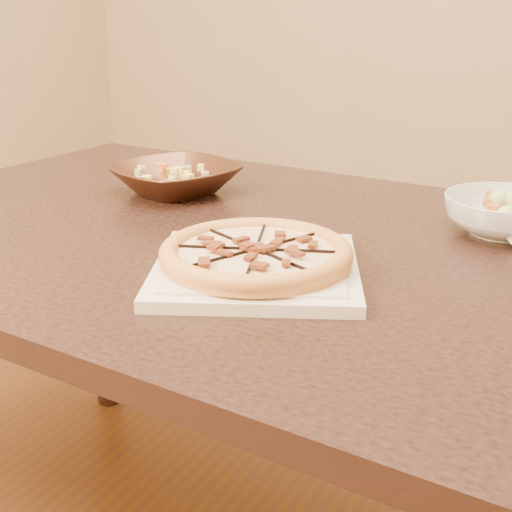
% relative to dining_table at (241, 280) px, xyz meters
% --- Properties ---
extents(dining_table, '(1.59, 1.09, 0.75)m').
position_rel_dining_table_xyz_m(dining_table, '(0.00, 0.00, 0.00)').
color(dining_table, '#341F17').
rests_on(dining_table, floor).
extents(plate, '(0.39, 0.39, 0.02)m').
position_rel_dining_table_xyz_m(plate, '(0.12, -0.17, 0.10)').
color(plate, beige).
rests_on(plate, dining_table).
extents(pizza, '(0.28, 0.28, 0.03)m').
position_rel_dining_table_xyz_m(pizza, '(0.12, -0.17, 0.13)').
color(pizza, orange).
rests_on(pizza, plate).
extents(bronze_bowl, '(0.32, 0.32, 0.06)m').
position_rel_dining_table_xyz_m(bronze_bowl, '(-0.25, 0.17, 0.12)').
color(bronze_bowl, brown).
rests_on(bronze_bowl, dining_table).
extents(mixed_dish, '(0.11, 0.12, 0.03)m').
position_rel_dining_table_xyz_m(mixed_dish, '(-0.25, 0.17, 0.17)').
color(mixed_dish, tan).
rests_on(mixed_dish, bronze_bowl).
extents(salad_bowl, '(0.28, 0.28, 0.07)m').
position_rel_dining_table_xyz_m(salad_bowl, '(0.41, 0.20, 0.12)').
color(salad_bowl, silver).
rests_on(salad_bowl, dining_table).
extents(salad, '(0.09, 0.11, 0.04)m').
position_rel_dining_table_xyz_m(salad, '(0.41, 0.20, 0.17)').
color(salad, '#B5D16F').
rests_on(salad, salad_bowl).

